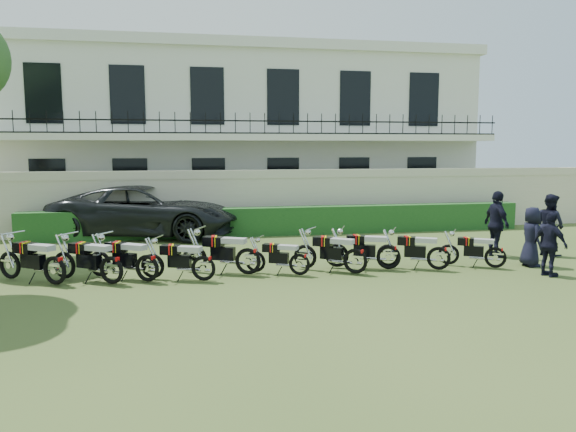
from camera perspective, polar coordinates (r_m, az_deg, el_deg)
name	(u,v)px	position (r m, az deg, el deg)	size (l,w,h in m)	color
ground	(297,284)	(13.09, 0.97, -6.93)	(100.00, 100.00, 0.00)	#364B1E
perimeter_wall	(253,201)	(20.68, -3.59, 1.57)	(30.00, 0.35, 2.30)	beige
hedge	(284,221)	(20.13, -0.45, -0.50)	(18.00, 0.60, 1.00)	#18431A
building	(236,134)	(26.51, -5.29, 8.28)	(20.40, 9.60, 7.40)	silver
motorcycle_0	(55,263)	(13.86, -22.63, -4.46)	(1.78, 1.27, 1.14)	black
motorcycle_1	(111,263)	(13.49, -17.51, -4.59)	(1.77, 1.21, 1.12)	black
motorcycle_2	(147,262)	(13.50, -14.13, -4.51)	(1.74, 1.17, 1.09)	black
motorcycle_3	(203,262)	(13.34, -8.59, -4.65)	(1.77, 0.86, 1.02)	black
motorcycle_4	(248,255)	(13.85, -4.08, -3.94)	(1.92, 1.03, 1.13)	black
motorcycle_5	(300,259)	(13.79, 1.19, -4.39)	(1.53, 0.88, 0.92)	black
motorcycle_6	(355,255)	(14.01, 6.86, -3.95)	(1.66, 1.24, 1.08)	black
motorcycle_7	(389,251)	(14.63, 10.20, -3.56)	(1.85, 0.89, 1.06)	black
motorcycle_8	(439,253)	(14.85, 15.08, -3.61)	(1.70, 0.98, 1.03)	black
motorcycle_9	(496,252)	(15.55, 20.35, -3.48)	(1.52, 0.97, 0.94)	black
suv	(146,211)	(20.38, -14.20, 0.51)	(2.99, 6.48, 1.80)	black
officer_2	(550,244)	(15.10, 25.11, -2.63)	(0.93, 0.39, 1.59)	black
officer_3	(531,237)	(16.19, 23.47, -1.94)	(0.77, 0.50, 1.58)	black
officer_4	(550,225)	(17.97, 25.06, -0.81)	(0.88, 0.68, 1.80)	black
officer_5	(497,224)	(17.13, 20.43, -0.78)	(1.12, 0.46, 1.91)	black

